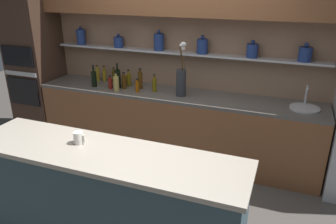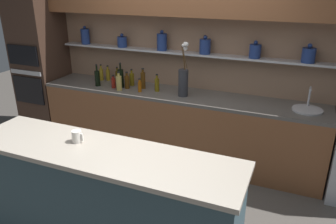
# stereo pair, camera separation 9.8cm
# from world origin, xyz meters

# --- Properties ---
(ground_plane) EXTENTS (12.00, 12.00, 0.00)m
(ground_plane) POSITION_xyz_m (0.00, 0.00, 0.00)
(ground_plane) COLOR #4C4742
(back_wall_unit) EXTENTS (5.20, 0.44, 2.60)m
(back_wall_unit) POSITION_xyz_m (-0.00, 1.53, 1.55)
(back_wall_unit) COLOR #937056
(back_wall_unit) RESTS_ON ground_plane
(back_counter_unit) EXTENTS (3.76, 0.62, 0.92)m
(back_counter_unit) POSITION_xyz_m (-0.07, 1.24, 0.46)
(back_counter_unit) COLOR brown
(back_counter_unit) RESTS_ON ground_plane
(island_counter) EXTENTS (2.34, 0.61, 1.02)m
(island_counter) POSITION_xyz_m (0.00, -0.61, 0.51)
(island_counter) COLOR #334C56
(island_counter) RESTS_ON ground_plane
(oven_tower) EXTENTS (0.63, 0.64, 2.08)m
(oven_tower) POSITION_xyz_m (-2.29, 1.24, 1.04)
(oven_tower) COLOR #3D281E
(oven_tower) RESTS_ON ground_plane
(flower_vase) EXTENTS (0.14, 0.15, 0.69)m
(flower_vase) POSITION_xyz_m (0.05, 1.17, 1.13)
(flower_vase) COLOR #2D2D33
(flower_vase) RESTS_ON back_counter_unit
(sink_fixture) EXTENTS (0.33, 0.33, 0.25)m
(sink_fixture) POSITION_xyz_m (1.52, 1.25, 0.94)
(sink_fixture) COLOR #B7B7BC
(sink_fixture) RESTS_ON back_counter_unit
(bottle_spirit_0) EXTENTS (0.06, 0.06, 0.23)m
(bottle_spirit_0) POSITION_xyz_m (-0.77, 1.18, 1.01)
(bottle_spirit_0) COLOR #4C2D0C
(bottle_spirit_0) RESTS_ON back_counter_unit
(bottle_oil_1) EXTENTS (0.06, 0.06, 0.23)m
(bottle_oil_1) POSITION_xyz_m (-0.34, 1.22, 1.01)
(bottle_oil_1) COLOR brown
(bottle_oil_1) RESTS_ON back_counter_unit
(bottle_oil_2) EXTENTS (0.07, 0.07, 0.23)m
(bottle_oil_2) POSITION_xyz_m (-0.77, 1.32, 1.01)
(bottle_oil_2) COLOR brown
(bottle_oil_2) RESTS_ON back_counter_unit
(bottle_wine_3) EXTENTS (0.08, 0.08, 0.34)m
(bottle_wine_3) POSITION_xyz_m (-0.87, 1.19, 1.05)
(bottle_wine_3) COLOR black
(bottle_wine_3) RESTS_ON back_counter_unit
(bottle_sauce_4) EXTENTS (0.05, 0.05, 0.18)m
(bottle_sauce_4) POSITION_xyz_m (-0.54, 1.11, 1.00)
(bottle_sauce_4) COLOR #9E4C0A
(bottle_sauce_4) RESTS_ON back_counter_unit
(bottle_wine_5) EXTENTS (0.07, 0.07, 0.30)m
(bottle_wine_5) POSITION_xyz_m (-1.20, 1.12, 1.03)
(bottle_wine_5) COLOR black
(bottle_wine_5) RESTS_ON back_counter_unit
(bottle_sauce_6) EXTENTS (0.06, 0.06, 0.18)m
(bottle_sauce_6) POSITION_xyz_m (-0.95, 1.13, 0.99)
(bottle_sauce_6) COLOR maroon
(bottle_sauce_6) RESTS_ON back_counter_unit
(bottle_spirit_7) EXTENTS (0.06, 0.06, 0.28)m
(bottle_spirit_7) POSITION_xyz_m (-0.56, 1.26, 1.04)
(bottle_spirit_7) COLOR #4C2D0C
(bottle_spirit_7) RESTS_ON back_counter_unit
(bottle_spirit_8) EXTENTS (0.07, 0.07, 0.25)m
(bottle_spirit_8) POSITION_xyz_m (-0.82, 1.07, 1.02)
(bottle_spirit_8) COLOR tan
(bottle_spirit_8) RESTS_ON back_counter_unit
(bottle_oil_9) EXTENTS (0.06, 0.06, 0.22)m
(bottle_oil_9) POSITION_xyz_m (-1.21, 1.41, 1.01)
(bottle_oil_9) COLOR olive
(bottle_oil_9) RESTS_ON back_counter_unit
(bottle_oil_10) EXTENTS (0.06, 0.06, 0.23)m
(bottle_oil_10) POSITION_xyz_m (-1.31, 1.39, 1.01)
(bottle_oil_10) COLOR olive
(bottle_oil_10) RESTS_ON back_counter_unit
(bottle_oil_11) EXTENTS (0.06, 0.06, 0.21)m
(bottle_oil_11) POSITION_xyz_m (-1.06, 1.42, 1.00)
(bottle_oil_11) COLOR #47380A
(bottle_oil_11) RESTS_ON back_counter_unit
(coffee_mug) EXTENTS (0.10, 0.08, 0.10)m
(coffee_mug) POSITION_xyz_m (-0.27, -0.55, 1.07)
(coffee_mug) COLOR silver
(coffee_mug) RESTS_ON island_counter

